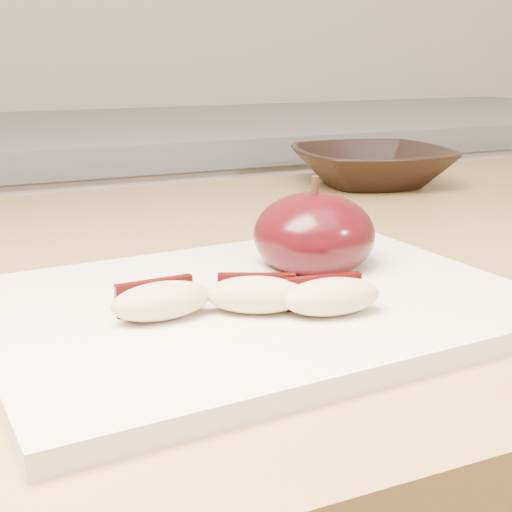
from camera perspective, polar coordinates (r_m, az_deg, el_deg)
name	(u,v)px	position (r m, az deg, el deg)	size (l,w,h in m)	color
back_cabinet	(62,388)	(1.35, -15.29, -10.16)	(2.40, 0.62, 0.94)	silver
cutting_board	(256,305)	(0.44, 0.00, -3.95)	(0.32, 0.24, 0.01)	silver
apple_half	(314,235)	(0.49, 4.66, 1.70)	(0.09, 0.09, 0.07)	black
apple_wedge_a	(161,300)	(0.40, -7.63, -3.53)	(0.06, 0.03, 0.02)	tan
apple_wedge_b	(256,294)	(0.41, 0.01, -3.07)	(0.06, 0.05, 0.02)	tan
apple_wedge_c	(331,296)	(0.41, 5.99, -3.20)	(0.06, 0.04, 0.02)	tan
bowl	(371,166)	(0.88, 9.21, 7.10)	(0.18, 0.18, 0.05)	black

